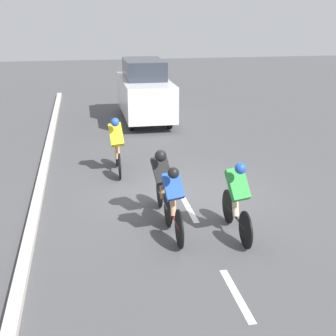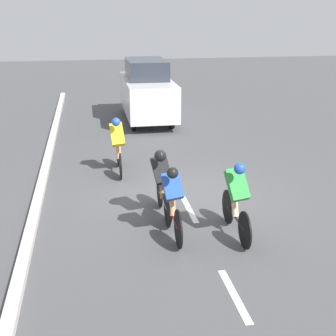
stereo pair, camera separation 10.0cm
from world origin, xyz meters
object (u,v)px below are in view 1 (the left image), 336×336
at_px(cyclist_green, 237,197).
at_px(support_car, 145,91).
at_px(cyclist_yellow, 117,144).
at_px(cyclist_blue, 173,199).
at_px(cyclist_black, 162,181).

xyz_separation_m(cyclist_green, support_car, (0.39, -9.75, 0.33)).
bearing_deg(support_car, cyclist_green, 92.28).
bearing_deg(support_car, cyclist_yellow, 75.57).
xyz_separation_m(cyclist_blue, cyclist_green, (-1.15, 0.21, 0.05)).
xyz_separation_m(cyclist_yellow, support_car, (-1.50, -5.84, 0.32)).
xyz_separation_m(cyclist_green, cyclist_yellow, (1.89, -3.91, 0.00)).
height_order(cyclist_blue, cyclist_green, cyclist_green).
xyz_separation_m(cyclist_black, cyclist_yellow, (0.68, -2.87, 0.00)).
distance_m(cyclist_blue, cyclist_green, 1.17).
height_order(cyclist_black, cyclist_green, cyclist_green).
height_order(cyclist_yellow, support_car, support_car).
bearing_deg(cyclist_blue, support_car, -94.54).
xyz_separation_m(cyclist_blue, support_car, (-0.76, -9.54, 0.38)).
bearing_deg(cyclist_yellow, support_car, -104.43).
relative_size(cyclist_black, support_car, 0.39).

